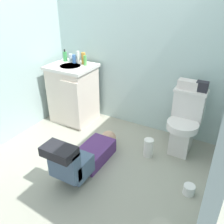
{
  "coord_description": "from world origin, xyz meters",
  "views": [
    {
      "loc": [
        1.22,
        -1.83,
        1.8
      ],
      "look_at": [
        -0.01,
        0.37,
        0.45
      ],
      "focal_mm": 39.0,
      "sensor_mm": 36.0,
      "label": 1
    }
  ],
  "objects_px": {
    "toilet_paper_roll": "(189,190)",
    "bottle_clear": "(71,58)",
    "tissue_box": "(188,84)",
    "bottle_green": "(85,60)",
    "person_plumber": "(84,156)",
    "bottle_amber": "(84,58)",
    "paper_towel_roll": "(148,148)",
    "faucet": "(77,59)",
    "bottle_blue": "(74,59)",
    "vanity_cabinet": "(73,93)",
    "toiletry_bag": "(202,87)",
    "soap_dispenser": "(65,56)",
    "bottle_white": "(78,57)",
    "toilet": "(185,123)"
  },
  "relations": [
    {
      "from": "toilet_paper_roll",
      "to": "bottle_clear",
      "type": "bearing_deg",
      "value": 157.94
    },
    {
      "from": "tissue_box",
      "to": "bottle_green",
      "type": "xyz_separation_m",
      "value": [
        -1.36,
        -0.02,
        0.09
      ]
    },
    {
      "from": "bottle_green",
      "to": "toilet_paper_roll",
      "type": "relative_size",
      "value": 1.21
    },
    {
      "from": "person_plumber",
      "to": "bottle_green",
      "type": "distance_m",
      "value": 1.31
    },
    {
      "from": "tissue_box",
      "to": "bottle_amber",
      "type": "height_order",
      "value": "bottle_amber"
    },
    {
      "from": "tissue_box",
      "to": "paper_towel_roll",
      "type": "relative_size",
      "value": 0.99
    },
    {
      "from": "person_plumber",
      "to": "bottle_amber",
      "type": "xyz_separation_m",
      "value": [
        -0.64,
        0.98,
        0.72
      ]
    },
    {
      "from": "person_plumber",
      "to": "bottle_clear",
      "type": "bearing_deg",
      "value": 131.38
    },
    {
      "from": "faucet",
      "to": "bottle_amber",
      "type": "relative_size",
      "value": 0.65
    },
    {
      "from": "tissue_box",
      "to": "bottle_clear",
      "type": "height_order",
      "value": "bottle_clear"
    },
    {
      "from": "bottle_clear",
      "to": "tissue_box",
      "type": "bearing_deg",
      "value": -0.58
    },
    {
      "from": "tissue_box",
      "to": "bottle_blue",
      "type": "relative_size",
      "value": 1.95
    },
    {
      "from": "vanity_cabinet",
      "to": "faucet",
      "type": "height_order",
      "value": "faucet"
    },
    {
      "from": "toiletry_bag",
      "to": "bottle_clear",
      "type": "xyz_separation_m",
      "value": [
        -1.78,
        0.02,
        0.07
      ]
    },
    {
      "from": "vanity_cabinet",
      "to": "bottle_blue",
      "type": "relative_size",
      "value": 7.27
    },
    {
      "from": "bottle_clear",
      "to": "bottle_amber",
      "type": "bearing_deg",
      "value": 1.41
    },
    {
      "from": "tissue_box",
      "to": "toilet_paper_roll",
      "type": "relative_size",
      "value": 2.0
    },
    {
      "from": "soap_dispenser",
      "to": "bottle_blue",
      "type": "distance_m",
      "value": 0.17
    },
    {
      "from": "bottle_blue",
      "to": "faucet",
      "type": "bearing_deg",
      "value": 57.85
    },
    {
      "from": "bottle_blue",
      "to": "bottle_amber",
      "type": "distance_m",
      "value": 0.14
    },
    {
      "from": "bottle_green",
      "to": "bottle_clear",
      "type": "bearing_deg",
      "value": 171.33
    },
    {
      "from": "bottle_white",
      "to": "vanity_cabinet",
      "type": "bearing_deg",
      "value": -105.51
    },
    {
      "from": "faucet",
      "to": "paper_towel_roll",
      "type": "height_order",
      "value": "faucet"
    },
    {
      "from": "vanity_cabinet",
      "to": "bottle_amber",
      "type": "bearing_deg",
      "value": 53.29
    },
    {
      "from": "toiletry_bag",
      "to": "person_plumber",
      "type": "bearing_deg",
      "value": -133.9
    },
    {
      "from": "bottle_blue",
      "to": "bottle_green",
      "type": "bearing_deg",
      "value": -3.62
    },
    {
      "from": "toilet_paper_roll",
      "to": "person_plumber",
      "type": "bearing_deg",
      "value": -169.95
    },
    {
      "from": "vanity_cabinet",
      "to": "bottle_white",
      "type": "bearing_deg",
      "value": 74.49
    },
    {
      "from": "bottle_green",
      "to": "tissue_box",
      "type": "bearing_deg",
      "value": 1.05
    },
    {
      "from": "bottle_blue",
      "to": "bottle_white",
      "type": "relative_size",
      "value": 0.67
    },
    {
      "from": "soap_dispenser",
      "to": "toilet_paper_roll",
      "type": "relative_size",
      "value": 1.51
    },
    {
      "from": "bottle_amber",
      "to": "bottle_green",
      "type": "height_order",
      "value": "bottle_amber"
    },
    {
      "from": "soap_dispenser",
      "to": "toiletry_bag",
      "type": "bearing_deg",
      "value": -0.13
    },
    {
      "from": "bottle_green",
      "to": "toilet",
      "type": "bearing_deg",
      "value": -2.68
    },
    {
      "from": "tissue_box",
      "to": "bottle_green",
      "type": "bearing_deg",
      "value": -178.95
    },
    {
      "from": "bottle_white",
      "to": "person_plumber",
      "type": "bearing_deg",
      "value": -53.22
    },
    {
      "from": "toilet",
      "to": "vanity_cabinet",
      "type": "relative_size",
      "value": 0.91
    },
    {
      "from": "tissue_box",
      "to": "bottle_green",
      "type": "relative_size",
      "value": 1.66
    },
    {
      "from": "toilet",
      "to": "paper_towel_roll",
      "type": "distance_m",
      "value": 0.51
    },
    {
      "from": "toiletry_bag",
      "to": "bottle_green",
      "type": "relative_size",
      "value": 0.93
    },
    {
      "from": "bottle_blue",
      "to": "bottle_green",
      "type": "distance_m",
      "value": 0.19
    },
    {
      "from": "toiletry_bag",
      "to": "bottle_clear",
      "type": "height_order",
      "value": "bottle_clear"
    },
    {
      "from": "toilet",
      "to": "toilet_paper_roll",
      "type": "xyz_separation_m",
      "value": [
        0.26,
        -0.68,
        -0.32
      ]
    },
    {
      "from": "toiletry_bag",
      "to": "toilet",
      "type": "bearing_deg",
      "value": -139.23
    },
    {
      "from": "toilet",
      "to": "bottle_amber",
      "type": "relative_size",
      "value": 4.9
    },
    {
      "from": "bottle_clear",
      "to": "paper_towel_roll",
      "type": "bearing_deg",
      "value": -17.25
    },
    {
      "from": "toilet",
      "to": "bottle_amber",
      "type": "bearing_deg",
      "value": 175.61
    },
    {
      "from": "bottle_blue",
      "to": "bottle_amber",
      "type": "bearing_deg",
      "value": 14.45
    },
    {
      "from": "bottle_clear",
      "to": "toilet_paper_roll",
      "type": "distance_m",
      "value": 2.24
    },
    {
      "from": "faucet",
      "to": "toilet_paper_roll",
      "type": "distance_m",
      "value": 2.15
    }
  ]
}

